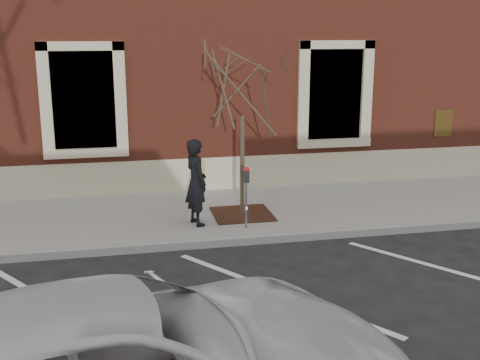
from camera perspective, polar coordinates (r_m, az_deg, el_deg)
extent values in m
plane|color=#28282B|center=(11.50, 0.62, -6.04)|extent=(120.00, 120.00, 0.00)
cube|color=#9D9A93|center=(13.10, -1.04, -3.15)|extent=(40.00, 3.50, 0.15)
cube|color=#9E9E99|center=(11.43, 0.68, -5.77)|extent=(40.00, 0.12, 0.15)
cube|color=maroon|center=(18.44, -4.75, 14.19)|extent=(40.00, 8.50, 8.00)
cube|color=#C1B694|center=(14.66, -2.37, 0.65)|extent=(40.00, 0.06, 0.80)
cube|color=black|center=(14.29, -14.58, 7.39)|extent=(1.40, 0.30, 2.20)
cube|color=#C1B694|center=(14.30, -14.31, 2.54)|extent=(1.90, 0.20, 0.20)
cube|color=black|center=(15.24, 8.78, 8.07)|extent=(1.40, 0.30, 2.20)
cube|color=#C1B694|center=(15.26, 8.83, 3.52)|extent=(1.90, 0.20, 0.20)
imported|color=black|center=(11.92, -4.18, -0.22)|extent=(0.58, 0.73, 1.74)
cylinder|color=#595B60|center=(11.76, 0.59, -2.43)|extent=(0.04, 0.04, 0.93)
cube|color=black|center=(11.61, 0.60, 0.34)|extent=(0.11, 0.08, 0.24)
cube|color=red|center=(11.57, 0.60, 1.05)|extent=(0.10, 0.08, 0.06)
cube|color=white|center=(11.73, 0.63, -2.70)|extent=(0.05, 0.00, 0.06)
cube|color=#3C1A13|center=(12.73, 0.22, -3.24)|extent=(1.22, 1.22, 0.03)
cylinder|color=#473D2B|center=(12.46, 0.22, 1.31)|extent=(0.09, 0.09, 2.10)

